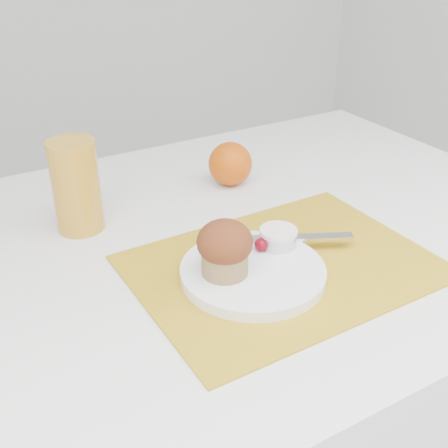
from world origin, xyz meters
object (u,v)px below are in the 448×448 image
muffin (225,248)px  juice_glass (76,186)px  orange (230,164)px  table (217,403)px  plate (253,272)px

muffin → juice_glass: bearing=115.6°
juice_glass → muffin: (0.12, -0.25, -0.02)m
orange → juice_glass: 0.30m
orange → muffin: muffin is taller
table → plate: 0.41m
orange → muffin: size_ratio=1.04×
table → juice_glass: 0.50m
plate → juice_glass: bearing=121.6°
table → juice_glass: size_ratio=8.02×
plate → muffin: (-0.04, 0.01, 0.05)m
plate → orange: size_ratio=2.49×
plate → muffin: 0.06m
plate → orange: orange is taller
orange → juice_glass: juice_glass is taller
juice_glass → muffin: size_ratio=1.91×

